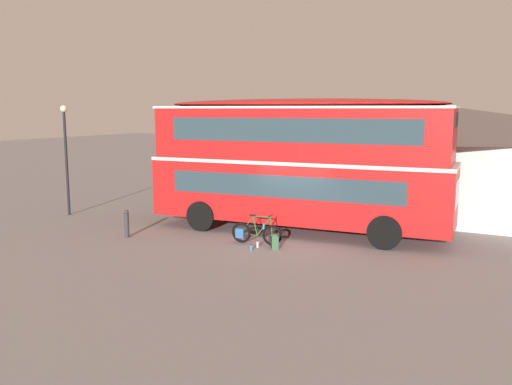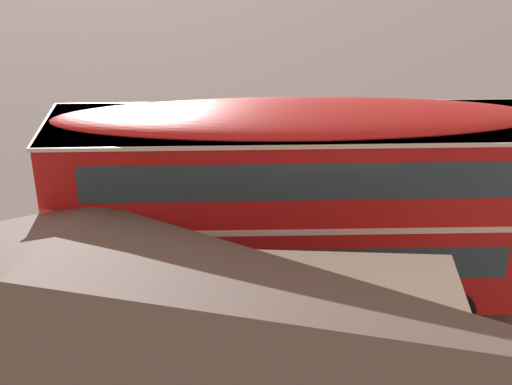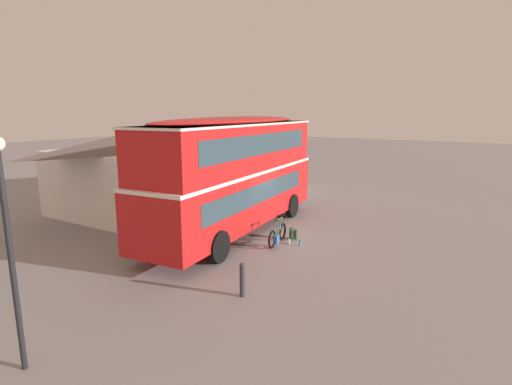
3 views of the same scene
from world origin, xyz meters
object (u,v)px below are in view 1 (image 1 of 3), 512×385
(backpack_on_ground, at_px, (275,241))
(water_bottle_clear_plastic, at_px, (258,244))
(double_decker_bus, at_px, (299,160))
(touring_bicycle, at_px, (255,233))
(water_bottle_blue_sports, at_px, (251,248))
(kerb_bollard, at_px, (127,223))
(street_lamp, at_px, (66,148))

(backpack_on_ground, xyz_separation_m, water_bottle_clear_plastic, (-0.57, -0.11, -0.15))
(double_decker_bus, xyz_separation_m, water_bottle_clear_plastic, (-0.23, -2.62, -2.54))
(touring_bicycle, relative_size, water_bottle_blue_sports, 8.49)
(touring_bicycle, distance_m, water_bottle_clear_plastic, 0.53)
(double_decker_bus, distance_m, kerb_bollard, 6.44)
(water_bottle_blue_sports, bearing_deg, kerb_bollard, -173.60)
(double_decker_bus, xyz_separation_m, kerb_bollard, (-4.89, -3.60, -2.15))
(double_decker_bus, height_order, water_bottle_clear_plastic, double_decker_bus)
(double_decker_bus, distance_m, water_bottle_clear_plastic, 3.66)
(water_bottle_blue_sports, relative_size, street_lamp, 0.05)
(street_lamp, bearing_deg, water_bottle_clear_plastic, -5.39)
(water_bottle_clear_plastic, height_order, street_lamp, street_lamp)
(kerb_bollard, bearing_deg, water_bottle_clear_plastic, 11.89)
(street_lamp, bearing_deg, touring_bicycle, -3.46)
(backpack_on_ground, bearing_deg, kerb_bollard, -168.17)
(touring_bicycle, xyz_separation_m, water_bottle_clear_plastic, (0.30, -0.34, -0.27))
(double_decker_bus, xyz_separation_m, backpack_on_ground, (0.33, -2.51, -2.39))
(water_bottle_blue_sports, height_order, street_lamp, street_lamp)
(backpack_on_ground, bearing_deg, double_decker_bus, 97.59)
(water_bottle_blue_sports, bearing_deg, water_bottle_clear_plastic, 92.33)
(backpack_on_ground, bearing_deg, touring_bicycle, 165.23)
(backpack_on_ground, height_order, street_lamp, street_lamp)
(double_decker_bus, distance_m, backpack_on_ground, 3.48)
(double_decker_bus, relative_size, water_bottle_clear_plastic, 48.86)
(kerb_bollard, bearing_deg, double_decker_bus, 36.40)
(water_bottle_clear_plastic, relative_size, kerb_bollard, 0.23)
(backpack_on_ground, xyz_separation_m, kerb_bollard, (-5.22, -1.09, 0.25))
(touring_bicycle, relative_size, kerb_bollard, 1.82)
(water_bottle_blue_sports, bearing_deg, double_decker_bus, 86.01)
(water_bottle_blue_sports, distance_m, street_lamp, 10.07)
(water_bottle_clear_plastic, distance_m, kerb_bollard, 4.77)
(touring_bicycle, height_order, backpack_on_ground, touring_bicycle)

